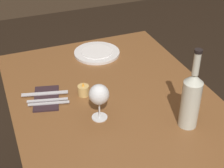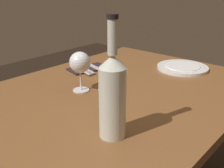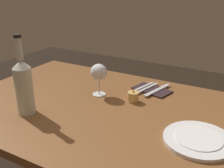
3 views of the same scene
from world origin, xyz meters
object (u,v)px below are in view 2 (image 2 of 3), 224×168
Objects in this scene: votive_candle at (109,74)px; dinner_plate at (182,67)px; wine_bottle at (112,94)px; folded_napkin at (88,69)px; wine_glass_left at (80,63)px; fork_outer at (81,70)px; fork_inner at (84,68)px; table_knife at (92,66)px.

votive_candle is 0.27× the size of dinner_plate.
wine_bottle is 0.64m from folded_napkin.
wine_glass_left is 0.47× the size of wine_bottle.
dinner_plate is at bearing -48.06° from folded_napkin.
fork_outer is (-0.02, 0.17, -0.01)m from votive_candle.
fork_outer is (-0.05, 0.00, 0.01)m from folded_napkin.
wine_glass_left is 0.90× the size of fork_inner.
fork_outer is (0.16, 0.18, -0.10)m from wine_glass_left.
table_knife is at bearing 50.07° from wine_bottle.
wine_bottle is 1.93× the size of fork_outer.
wine_glass_left is 0.77× the size of table_knife.
wine_bottle is 0.49m from votive_candle.
dinner_plate is 1.41× the size of fork_inner.
folded_napkin is at bearing 0.00° from fork_outer.
table_knife is at bearing 0.00° from fork_outer.
table_knife reaches higher than folded_napkin.
fork_outer is (0.33, 0.49, -0.12)m from wine_bottle.
table_knife is (-0.29, 0.35, 0.00)m from dinner_plate.
wine_bottle is 0.62m from fork_inner.
dinner_plate is 0.45m from table_knife.
fork_inner and table_knife have the same top height.
fork_inner is at bearing 180.00° from table_knife.
fork_outer is 0.85× the size of table_knife.
folded_napkin is 0.05m from fork_outer.
wine_bottle reaches higher than fork_outer.
folded_napkin is 1.01× the size of table_knife.
fork_inner is at bearing 180.00° from folded_napkin.
folded_napkin is at bearing 79.64° from votive_candle.
wine_glass_left reaches higher than folded_napkin.
folded_napkin is at bearing 52.18° from wine_bottle.
wine_glass_left is at bearing 61.59° from wine_bottle.
wine_bottle is at bearing -137.08° from votive_candle.
votive_candle reaches higher than folded_napkin.
votive_candle is 0.17m from fork_outer.
wine_glass_left is at bearing -140.09° from folded_napkin.
fork_inner is (0.19, 0.18, -0.10)m from wine_glass_left.
wine_bottle is at bearing -125.97° from fork_inner.
votive_candle reaches higher than dinner_plate.
fork_outer is at bearing 47.56° from wine_glass_left.
wine_bottle is 1.64× the size of table_knife.
fork_inner is (-0.02, 0.00, 0.01)m from folded_napkin.
wine_bottle is 0.72m from dinner_plate.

